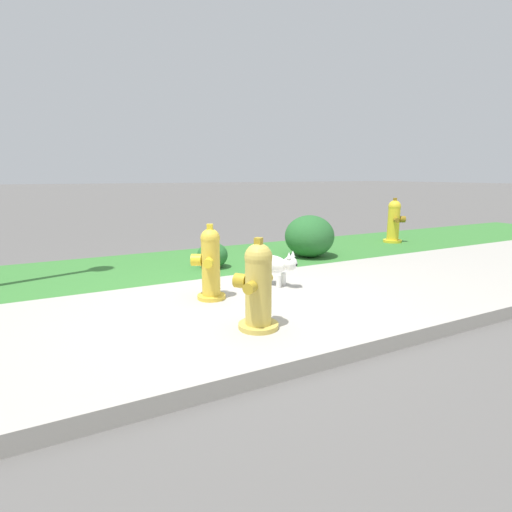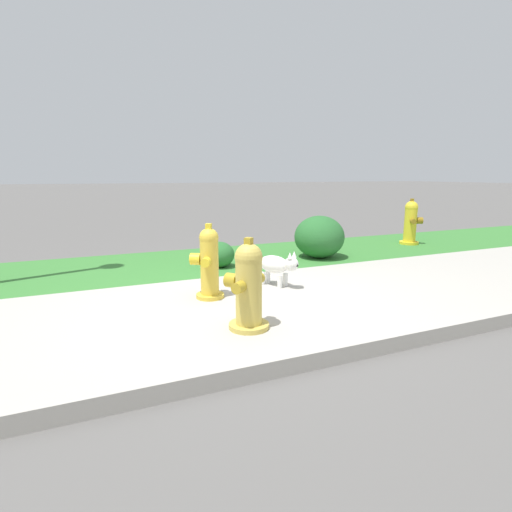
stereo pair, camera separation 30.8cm
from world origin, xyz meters
name	(u,v)px [view 2 (the right image)]	position (x,y,z in m)	size (l,w,h in m)	color
ground_plane	(241,308)	(0.00, 0.00, 0.00)	(120.00, 120.00, 0.00)	#5B5956
sidewalk_pavement	(241,307)	(0.00, 0.00, 0.01)	(18.00, 2.36, 0.01)	#ADA89E
grass_verge	(186,262)	(0.00, 2.18, 0.00)	(18.00, 2.00, 0.01)	#387A33
street_curb	(309,357)	(0.00, -1.26, 0.06)	(18.00, 0.16, 0.12)	#ADA89E
fire_hydrant_mid_block	(209,263)	(-0.18, 0.41, 0.37)	(0.34, 0.36, 0.77)	gold
fire_hydrant_near_corner	(411,222)	(4.10, 2.10, 0.40)	(0.38, 0.39, 0.83)	yellow
fire_hydrant_by_grass_verge	(248,286)	(-0.13, -0.51, 0.36)	(0.37, 0.37, 0.76)	gold
small_white_dog	(277,265)	(0.64, 0.52, 0.25)	(0.37, 0.49, 0.43)	white
shrub_bush_far_verge	(319,237)	(1.95, 1.73, 0.32)	(0.75, 0.75, 0.64)	#28662D
shrub_bush_near_lamp	(219,255)	(0.35, 1.71, 0.18)	(0.41, 0.41, 0.35)	#28662D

